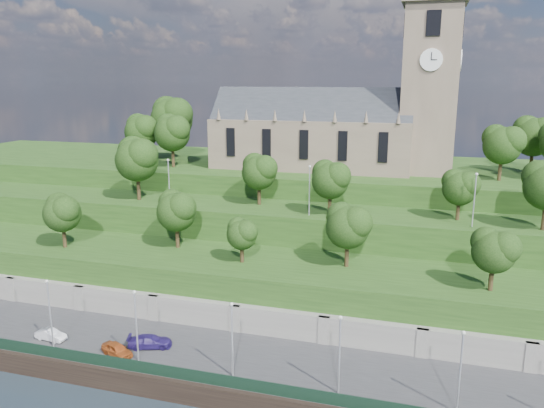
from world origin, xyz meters
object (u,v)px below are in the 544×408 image
(car_right, at_px, (150,341))
(car_middle, at_px, (51,335))
(car_left, at_px, (117,350))
(church, at_px, (342,122))

(car_right, bearing_deg, car_middle, 78.78)
(car_left, distance_m, car_middle, 8.68)
(church, xyz_separation_m, car_middle, (-24.02, -42.26, -19.95))
(church, height_order, car_right, church)
(church, bearing_deg, car_left, -109.61)
(car_left, relative_size, car_middle, 1.08)
(car_left, height_order, car_right, car_right)
(car_middle, xyz_separation_m, car_right, (11.00, 1.55, 0.08))
(car_middle, bearing_deg, car_left, -91.36)
(car_left, xyz_separation_m, car_middle, (-8.64, 0.91, -0.07))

